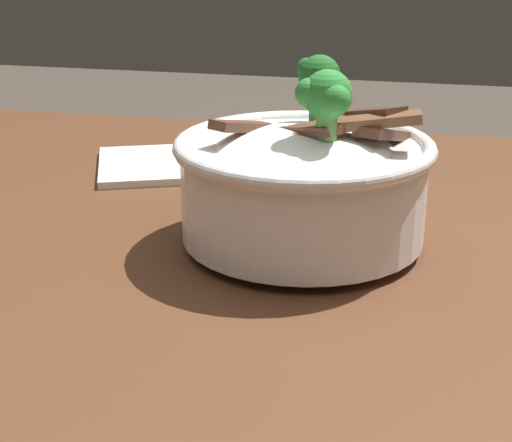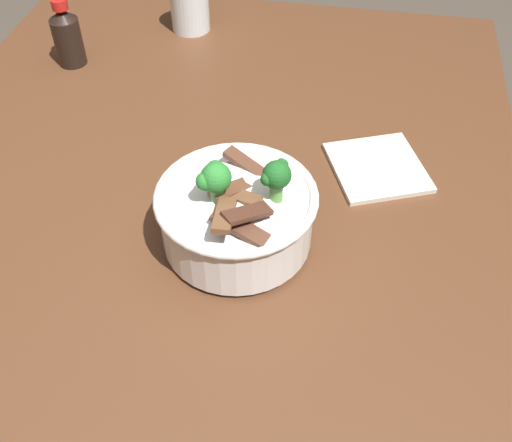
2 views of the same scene
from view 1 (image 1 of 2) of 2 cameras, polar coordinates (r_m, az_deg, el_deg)
The scene contains 3 objects.
dining_table at distance 0.62m, azimuth 9.53°, elevation -14.51°, with size 1.59×0.97×0.79m.
rice_bowl at distance 0.63m, azimuth 3.54°, elevation 3.24°, with size 0.21×0.21×0.15m.
folded_napkin at distance 0.86m, azimuth -6.79°, elevation 4.16°, with size 0.14×0.13×0.01m, color silver.
Camera 1 is at (-0.02, 0.51, 1.04)m, focal length 54.61 mm.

